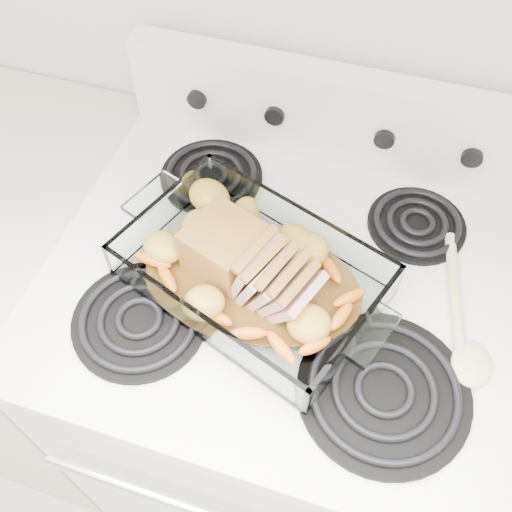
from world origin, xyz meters
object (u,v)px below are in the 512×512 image
(counter_left, at_px, (25,309))
(baking_dish, at_px, (252,276))
(electric_range, at_px, (278,381))
(pork_roast, at_px, (239,262))

(counter_left, height_order, baking_dish, baking_dish)
(baking_dish, bearing_deg, counter_left, -164.00)
(electric_range, bearing_deg, pork_roast, -145.53)
(counter_left, distance_m, baking_dish, 0.80)
(baking_dish, relative_size, pork_roast, 1.76)
(pork_roast, bearing_deg, baking_dish, 23.98)
(baking_dish, distance_m, pork_roast, 0.04)
(counter_left, bearing_deg, baking_dish, -4.06)
(electric_range, height_order, pork_roast, electric_range)
(electric_range, xyz_separation_m, counter_left, (-0.67, -0.00, -0.02))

